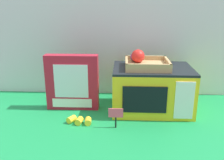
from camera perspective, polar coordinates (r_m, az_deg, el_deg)
ground_plane at (r=1.39m, az=1.14°, el=-6.91°), size 1.70×1.70×0.00m
display_back_panel at (r=1.56m, az=1.53°, el=9.81°), size 1.61×0.03×0.73m
toy_microwave at (r=1.38m, az=9.17°, el=-2.01°), size 0.42×0.30×0.24m
food_groups_crate at (r=1.33m, az=7.32°, el=4.12°), size 0.23×0.21×0.09m
cookie_set_box at (r=1.38m, az=-9.14°, el=-0.56°), size 0.29×0.06×0.31m
price_sign at (r=1.18m, az=0.91°, el=-8.07°), size 0.07×0.01×0.10m
loose_toy_banana at (r=1.25m, az=-7.49°, el=-9.23°), size 0.13×0.07×0.03m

